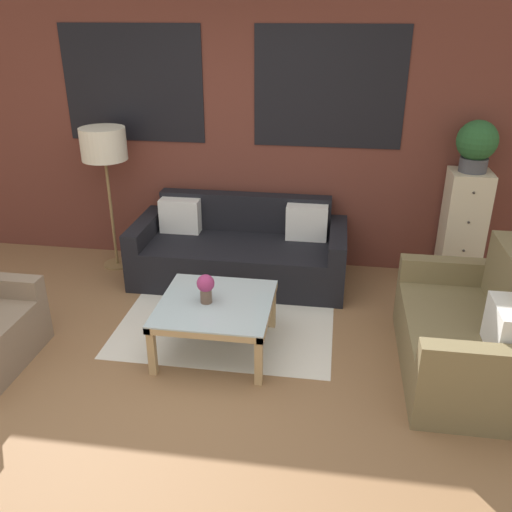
{
  "coord_description": "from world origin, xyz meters",
  "views": [
    {
      "loc": [
        1.06,
        -2.85,
        2.46
      ],
      "look_at": [
        0.43,
        1.29,
        0.55
      ],
      "focal_mm": 38.0,
      "sensor_mm": 36.0,
      "label": 1
    }
  ],
  "objects": [
    {
      "name": "flower_vase",
      "position": [
        0.14,
        0.68,
        0.55
      ],
      "size": [
        0.14,
        0.14,
        0.23
      ],
      "color": "brown",
      "rests_on": "coffee_table"
    },
    {
      "name": "ground_plane",
      "position": [
        0.0,
        0.0,
        0.0
      ],
      "size": [
        16.0,
        16.0,
        0.0
      ],
      "primitive_type": "plane",
      "color": "#8E6642"
    },
    {
      "name": "potted_plant",
      "position": [
        2.28,
        2.17,
        1.37
      ],
      "size": [
        0.36,
        0.36,
        0.46
      ],
      "color": "#47474C",
      "rests_on": "drawer_cabinet"
    },
    {
      "name": "couch_dark",
      "position": [
        0.17,
        1.95,
        0.28
      ],
      "size": [
        2.05,
        0.88,
        0.78
      ],
      "color": "black",
      "rests_on": "ground_plane"
    },
    {
      "name": "rug",
      "position": [
        0.21,
        1.24,
        0.0
      ],
      "size": [
        1.82,
        1.7,
        0.0
      ],
      "color": "silver",
      "rests_on": "ground_plane"
    },
    {
      "name": "coffee_table",
      "position": [
        0.21,
        0.69,
        0.36
      ],
      "size": [
        0.86,
        0.86,
        0.42
      ],
      "color": "silver",
      "rests_on": "ground_plane"
    },
    {
      "name": "settee_vintage",
      "position": [
        2.09,
        0.66,
        0.31
      ],
      "size": [
        0.8,
        1.41,
        0.92
      ],
      "color": "olive",
      "rests_on": "ground_plane"
    },
    {
      "name": "drawer_cabinet",
      "position": [
        2.28,
        2.17,
        0.56
      ],
      "size": [
        0.37,
        0.39,
        1.12
      ],
      "color": "beige",
      "rests_on": "ground_plane"
    },
    {
      "name": "wall_back_brick",
      "position": [
        0.0,
        2.44,
        1.41
      ],
      "size": [
        8.4,
        0.09,
        2.8
      ],
      "color": "brown",
      "rests_on": "ground_plane"
    },
    {
      "name": "floor_lamp",
      "position": [
        -1.17,
        2.04,
        1.24
      ],
      "size": [
        0.44,
        0.44,
        1.44
      ],
      "color": "olive",
      "rests_on": "ground_plane"
    }
  ]
}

